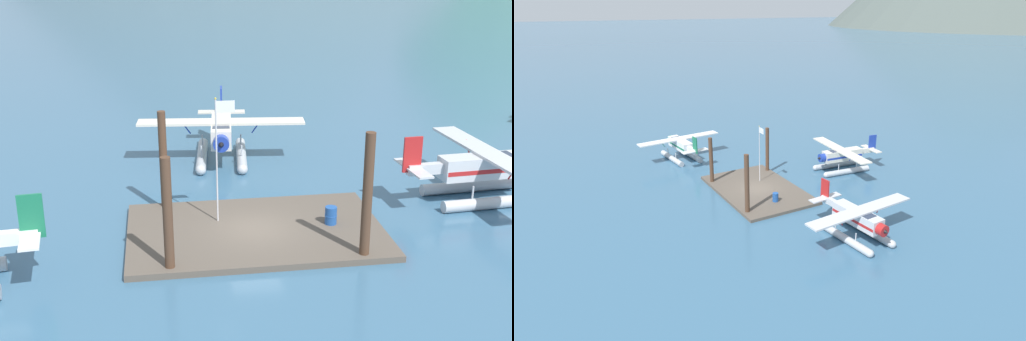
# 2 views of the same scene
# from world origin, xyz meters

# --- Properties ---
(ground_plane) EXTENTS (1200.00, 1200.00, 0.00)m
(ground_plane) POSITION_xyz_m (0.00, 0.00, 0.00)
(ground_plane) COLOR #38607F
(dock_platform) EXTENTS (12.21, 7.85, 0.30)m
(dock_platform) POSITION_xyz_m (0.00, 0.00, 0.15)
(dock_platform) COLOR brown
(dock_platform) RESTS_ON ground
(piling_near_left) EXTENTS (0.42, 0.42, 5.21)m
(piling_near_left) POSITION_xyz_m (-4.18, -3.36, 2.61)
(piling_near_left) COLOR #4C3323
(piling_near_left) RESTS_ON ground
(piling_near_right) EXTENTS (0.44, 0.44, 5.88)m
(piling_near_right) POSITION_xyz_m (4.34, -3.37, 2.94)
(piling_near_right) COLOR #4C3323
(piling_near_right) RESTS_ON ground
(piling_far_left) EXTENTS (0.41, 0.41, 5.36)m
(piling_far_left) POSITION_xyz_m (-4.22, 3.56, 2.68)
(piling_far_left) COLOR #4C3323
(piling_far_left) RESTS_ON ground
(flagpole) EXTENTS (0.95, 0.10, 6.21)m
(flagpole) POSITION_xyz_m (-1.58, 1.20, 4.15)
(flagpole) COLOR silver
(flagpole) RESTS_ON dock_platform
(fuel_drum) EXTENTS (0.62, 0.62, 0.88)m
(fuel_drum) POSITION_xyz_m (3.70, 0.02, 0.74)
(fuel_drum) COLOR #1E4C99
(fuel_drum) RESTS_ON dock_platform
(seaplane_white_port_aft) EXTENTS (7.96, 10.49, 3.84)m
(seaplane_white_port_aft) POSITION_xyz_m (-13.81, -3.58, 1.58)
(seaplane_white_port_aft) COLOR #B7BABF
(seaplane_white_port_aft) RESTS_ON ground
(seaplane_silver_stbd_fwd) EXTENTS (7.97, 10.47, 3.84)m
(seaplane_silver_stbd_fwd) POSITION_xyz_m (12.73, 2.57, 1.58)
(seaplane_silver_stbd_fwd) COLOR #B7BABF
(seaplane_silver_stbd_fwd) RESTS_ON ground
(seaplane_cream_bow_centre) EXTENTS (10.49, 7.96, 3.84)m
(seaplane_cream_bow_centre) POSITION_xyz_m (-0.48, 11.44, 1.58)
(seaplane_cream_bow_centre) COLOR #B7BABF
(seaplane_cream_bow_centre) RESTS_ON ground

